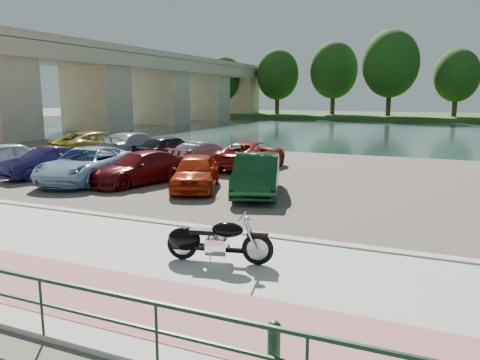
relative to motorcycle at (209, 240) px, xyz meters
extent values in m
plane|color=#595447|center=(-0.79, 0.21, -0.56)|extent=(200.00, 200.00, 0.00)
cube|color=#A9A69F|center=(-0.79, -0.79, -0.51)|extent=(60.00, 6.00, 0.10)
cube|color=#AB6067|center=(-0.79, -2.29, -0.46)|extent=(60.00, 2.00, 0.01)
cube|color=#A9A69F|center=(-0.79, 2.21, -0.49)|extent=(60.00, 0.30, 0.14)
cube|color=#443D37|center=(-0.79, 11.21, -0.54)|extent=(60.00, 18.00, 0.04)
cube|color=#192E2D|center=(-0.79, 40.21, -0.56)|extent=(120.00, 40.00, 0.00)
cube|color=#25481A|center=(-0.79, 72.21, -0.26)|extent=(120.00, 24.00, 0.60)
cube|color=tan|center=(-28.79, 40.21, 6.64)|extent=(7.00, 56.00, 1.40)
cube|color=tan|center=(-28.79, 40.21, 7.64)|extent=(7.00, 56.00, 0.70)
cube|color=tan|center=(-28.79, 30.21, 3.04)|extent=(6.00, 4.00, 7.20)
cube|color=tan|center=(-28.79, 42.21, 3.04)|extent=(6.00, 4.00, 7.20)
cube|color=tan|center=(-28.79, 54.21, 3.04)|extent=(6.00, 4.00, 7.20)
cube|color=tan|center=(-28.79, 66.21, 3.04)|extent=(6.00, 4.00, 7.20)
cylinder|color=#163320|center=(-0.79, -3.79, -0.01)|extent=(0.04, 0.04, 0.90)
cylinder|color=#163320|center=(1.21, -3.79, -0.01)|extent=(0.04, 0.04, 0.90)
cube|color=#163320|center=(-0.79, -3.79, 0.42)|extent=(24.00, 0.05, 0.05)
cube|color=#163320|center=(-0.79, -3.79, 0.04)|extent=(24.00, 0.04, 0.04)
cylinder|color=#163320|center=(2.71, -3.49, -0.11)|extent=(0.16, 0.16, 0.70)
sphere|color=#163320|center=(2.71, -3.49, 0.26)|extent=(0.18, 0.18, 0.18)
cylinder|color=#382514|center=(-30.79, 64.81, 2.29)|extent=(0.70, 0.70, 4.50)
ellipsoid|color=#103B10|center=(-30.79, 64.81, 5.89)|extent=(6.30, 6.30, 7.56)
cylinder|color=#382514|center=(-21.79, 66.21, 2.51)|extent=(0.70, 0.70, 4.95)
ellipsoid|color=#103B10|center=(-21.79, 66.21, 6.47)|extent=(6.93, 6.93, 8.32)
cylinder|color=#382514|center=(-12.79, 67.61, 2.74)|extent=(0.70, 0.70, 5.40)
ellipsoid|color=#103B10|center=(-12.79, 67.61, 7.06)|extent=(7.56, 7.56, 9.07)
cylinder|color=#382514|center=(-3.79, 64.81, 2.96)|extent=(0.70, 0.70, 5.85)
ellipsoid|color=#103B10|center=(-3.79, 64.81, 7.64)|extent=(8.19, 8.19, 9.83)
cylinder|color=#382514|center=(5.21, 66.21, 2.29)|extent=(0.70, 0.70, 4.50)
ellipsoid|color=#103B10|center=(5.21, 66.21, 5.89)|extent=(6.30, 6.30, 7.56)
torus|color=black|center=(1.02, 0.22, -0.12)|extent=(0.69, 0.26, 0.68)
torus|color=black|center=(-0.59, -0.13, -0.12)|extent=(0.69, 0.26, 0.68)
cylinder|color=#B2B2B7|center=(1.02, 0.22, -0.12)|extent=(0.46, 0.16, 0.46)
cylinder|color=#B2B2B7|center=(-0.59, -0.13, -0.12)|extent=(0.46, 0.16, 0.46)
cylinder|color=silver|center=(0.91, 0.09, 0.18)|extent=(0.33, 0.12, 0.63)
cylinder|color=silver|center=(0.86, 0.28, 0.18)|extent=(0.33, 0.12, 0.63)
cylinder|color=silver|center=(0.70, 0.15, 0.57)|extent=(0.19, 0.74, 0.04)
sphere|color=silver|center=(0.80, 0.17, 0.49)|extent=(0.19, 0.19, 0.16)
sphere|color=silver|center=(0.86, 0.18, 0.49)|extent=(0.13, 0.13, 0.11)
cube|color=black|center=(1.02, 0.22, 0.19)|extent=(0.47, 0.23, 0.06)
cube|color=black|center=(0.22, 0.04, -0.18)|extent=(1.19, 0.35, 0.08)
cube|color=silver|center=(0.17, 0.03, -0.11)|extent=(0.51, 0.41, 0.34)
cylinder|color=silver|center=(0.26, 0.05, 0.09)|extent=(0.28, 0.23, 0.27)
cylinder|color=silver|center=(0.07, 0.01, 0.09)|extent=(0.28, 0.23, 0.27)
ellipsoid|color=black|center=(0.39, 0.08, 0.26)|extent=(0.74, 0.50, 0.32)
cube|color=black|center=(-0.13, -0.03, 0.20)|extent=(0.60, 0.39, 0.10)
ellipsoid|color=black|center=(-0.54, -0.12, 0.00)|extent=(0.78, 0.48, 0.50)
cube|color=black|center=(-0.59, -0.13, -0.07)|extent=(0.43, 0.26, 0.30)
cylinder|color=silver|center=(-0.16, 0.12, -0.24)|extent=(1.09, 0.32, 0.09)
cylinder|color=silver|center=(-0.16, 0.12, -0.16)|extent=(1.09, 0.32, 0.09)
cylinder|color=#B2B2B7|center=(0.11, -0.17, -0.33)|extent=(0.05, 0.14, 0.22)
imported|color=#1C1646|center=(-11.62, 6.79, 0.13)|extent=(2.31, 4.15, 1.30)
imported|color=#90B2D1|center=(-9.17, 6.56, 0.20)|extent=(3.23, 5.50, 1.44)
imported|color=#630E10|center=(-6.93, 7.11, 0.13)|extent=(3.00, 4.79, 1.30)
imported|color=#AE290B|center=(-4.23, 6.99, 0.16)|extent=(2.97, 4.28, 1.35)
imported|color=#103D1B|center=(-1.75, 7.08, 0.21)|extent=(2.84, 4.68, 1.46)
imported|color=olive|center=(-14.17, 13.06, 0.24)|extent=(3.58, 5.91, 1.53)
imported|color=#9898A0|center=(-11.62, 13.09, 0.25)|extent=(2.45, 5.42, 1.54)
imported|color=black|center=(-9.23, 13.05, 0.22)|extent=(2.68, 4.62, 1.48)
imported|color=slate|center=(-6.81, 12.51, 0.09)|extent=(2.54, 3.94, 1.23)
imported|color=maroon|center=(-4.27, 12.63, 0.16)|extent=(2.30, 4.94, 1.37)
camera|label=1|loc=(4.46, -8.47, 3.03)|focal=35.00mm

